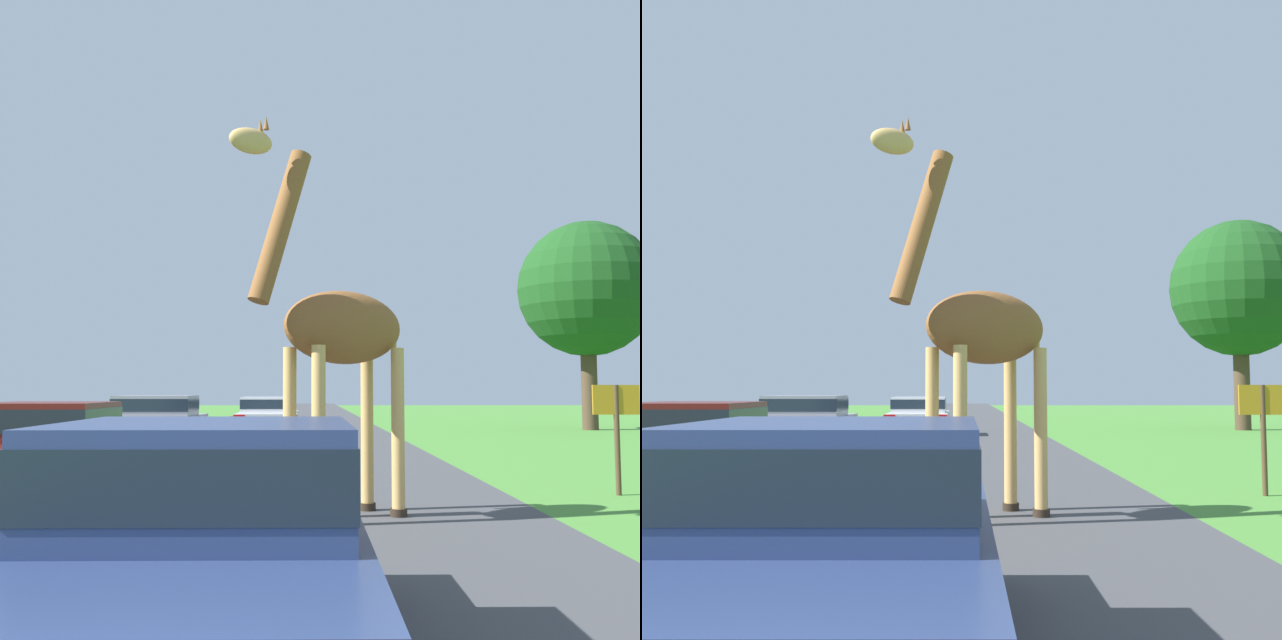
% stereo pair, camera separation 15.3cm
% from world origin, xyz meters
% --- Properties ---
extents(road, '(7.46, 120.00, 0.00)m').
position_xyz_m(road, '(0.00, 30.00, 0.00)').
color(road, '#424244').
rests_on(road, ground).
extents(giraffe_near_road, '(2.32, 1.78, 4.74)m').
position_xyz_m(giraffe_near_road, '(1.11, 9.44, 2.25)').
color(giraffe_near_road, tan).
rests_on(giraffe_near_road, ground).
extents(car_lead_maroon, '(1.79, 4.17, 1.36)m').
position_xyz_m(car_lead_maroon, '(0.17, 4.25, 0.73)').
color(car_lead_maroon, navy).
rests_on(car_lead_maroon, ground).
extents(car_queue_right, '(1.99, 4.77, 1.30)m').
position_xyz_m(car_queue_right, '(-0.57, 27.35, 0.69)').
color(car_queue_right, silver).
rests_on(car_queue_right, ground).
extents(car_queue_left, '(1.71, 4.38, 1.38)m').
position_xyz_m(car_queue_left, '(-2.75, 10.56, 0.74)').
color(car_queue_left, '#561914').
rests_on(car_queue_left, ground).
extents(car_far_ahead, '(1.97, 4.20, 1.41)m').
position_xyz_m(car_far_ahead, '(-2.86, 19.01, 0.75)').
color(car_far_ahead, gray).
rests_on(car_far_ahead, ground).
extents(tree_right_cluster, '(5.31, 5.31, 8.15)m').
position_xyz_m(tree_right_cluster, '(11.71, 30.64, 5.46)').
color(tree_right_cluster, '#4C3828').
rests_on(tree_right_cluster, ground).
extents(sign_post, '(0.70, 0.08, 1.62)m').
position_xyz_m(sign_post, '(5.34, 11.53, 1.13)').
color(sign_post, '#4C3823').
rests_on(sign_post, ground).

